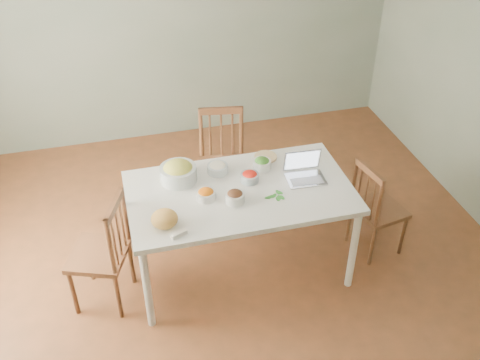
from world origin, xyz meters
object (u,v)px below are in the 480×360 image
object	(u,v)px
chair_left	(98,252)
chair_right	(380,207)
chair_far	(223,164)
dining_table	(240,230)
bowl_squash	(178,172)
bread_boule	(164,219)
laptop	(307,169)

from	to	relation	value
chair_left	chair_right	bearing A→B (deg)	111.07
chair_far	chair_right	world-z (taller)	chair_far
dining_table	chair_left	xyz separation A→B (m)	(-1.16, -0.07, 0.08)
chair_far	chair_right	size ratio (longest dim) A/B	1.10
dining_table	chair_left	distance (m)	1.17
chair_left	bowl_squash	bearing A→B (deg)	135.34
chair_right	bowl_squash	xyz separation A→B (m)	(-1.69, 0.32, 0.46)
dining_table	chair_far	bearing A→B (deg)	86.22
chair_left	bread_boule	size ratio (longest dim) A/B	5.09
chair_far	bowl_squash	size ratio (longest dim) A/B	3.40
chair_left	bread_boule	xyz separation A→B (m)	(0.52, -0.21, 0.40)
chair_left	bowl_squash	world-z (taller)	bowl_squash
dining_table	chair_left	world-z (taller)	chair_left
chair_far	bread_boule	size ratio (longest dim) A/B	5.14
dining_table	laptop	bearing A→B (deg)	-0.16
dining_table	bread_boule	xyz separation A→B (m)	(-0.64, -0.28, 0.48)
chair_right	bread_boule	distance (m)	1.95
dining_table	bread_boule	world-z (taller)	bread_boule
chair_far	chair_left	xyz separation A→B (m)	(-1.22, -0.93, -0.01)
chair_right	bread_boule	bearing A→B (deg)	85.64
dining_table	bowl_squash	distance (m)	0.72
bread_boule	laptop	xyz separation A→B (m)	(1.19, 0.28, 0.04)
dining_table	laptop	world-z (taller)	laptop
dining_table	chair_right	size ratio (longest dim) A/B	1.94
chair_far	bowl_squash	xyz separation A→B (m)	(-0.51, -0.60, 0.42)
dining_table	bowl_squash	world-z (taller)	bowl_squash
chair_left	bowl_squash	size ratio (longest dim) A/B	3.36
dining_table	bread_boule	distance (m)	0.85
chair_far	chair_right	xyz separation A→B (m)	(1.19, -0.92, -0.05)
bread_boule	laptop	bearing A→B (deg)	13.09
chair_far	chair_right	bearing A→B (deg)	-28.38
laptop	bread_boule	bearing A→B (deg)	-163.60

